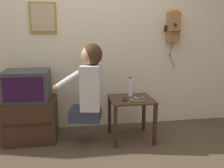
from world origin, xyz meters
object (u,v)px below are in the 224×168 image
Objects in this scene: cell_phone_spare at (139,97)px; water_bottle at (130,87)px; person at (89,83)px; television at (27,85)px; wall_phone_antique at (173,26)px; toothbrush at (136,101)px; cell_phone_held at (125,99)px; framed_picture at (43,18)px.

cell_phone_spare is 0.17m from water_bottle.
television is at bearing 83.65° from person.
wall_phone_antique reaches higher than toothbrush.
television is 0.65× the size of wall_phone_antique.
cell_phone_held is at bearing -146.84° from wall_phone_antique.
toothbrush is at bearing -48.50° from cell_phone_spare.
person is at bearing -18.05° from television.
water_bottle is (-0.09, 0.09, 0.11)m from cell_phone_spare.
television is 0.90m from framed_picture.
television is 3.97× the size of cell_phone_held.
wall_phone_antique is at bearing 26.29° from water_bottle.
cell_phone_held is at bearing -120.60° from water_bottle.
television is at bearing -119.55° from cell_phone_spare.
person is at bearing -163.18° from water_bottle.
framed_picture reaches higher than wall_phone_antique.
person is 6.67× the size of cell_phone_held.
television is 1.35m from toothbrush.
toothbrush is at bearing -138.73° from wall_phone_antique.
framed_picture is 1.44m from water_bottle.
framed_picture reaches higher than person.
wall_phone_antique is at bearing 50.90° from cell_phone_held.
water_bottle is (1.28, -0.08, -0.05)m from television.
framed_picture is 2.86× the size of cell_phone_spare.
cell_phone_spare is at bearing -71.62° from person.
water_bottle is at bearing -3.49° from television.
cell_phone_spare is at bearing -7.41° from toothbrush.
water_bottle is (0.54, 0.16, -0.10)m from person.
wall_phone_antique reaches higher than television.
television is 2.11m from wall_phone_antique.
cell_phone_spare is 0.55× the size of water_bottle.
person is 3.66× the size of water_bottle.
wall_phone_antique is 6.03× the size of cell_phone_spare.
toothbrush is at bearing -30.07° from framed_picture.
person is at bearing -105.93° from cell_phone_spare.
wall_phone_antique is at bearing 103.20° from cell_phone_spare.
cell_phone_spare is 0.87× the size of toothbrush.
person reaches higher than water_bottle.
framed_picture is at bearing 178.58° from wall_phone_antique.
cell_phone_spare is at bearing 41.95° from cell_phone_held.
toothbrush is (-0.08, -0.16, 0.00)m from cell_phone_spare.
framed_picture reaches higher than water_bottle.
cell_phone_spare is at bearing -43.86° from water_bottle.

